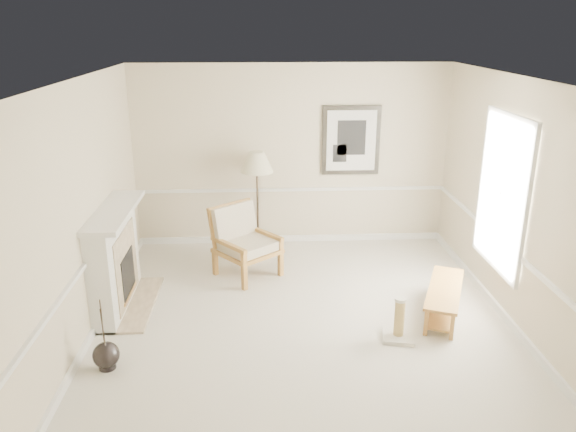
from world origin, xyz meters
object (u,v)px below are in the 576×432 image
at_px(floor_lamp, 257,165).
at_px(scratching_post, 399,326).
at_px(armchair, 242,238).
at_px(floor_vase, 106,356).
at_px(bench, 444,296).

bearing_deg(floor_lamp, scratching_post, -59.81).
distance_m(armchair, scratching_post, 2.68).
relative_size(floor_vase, floor_lamp, 0.51).
bearing_deg(bench, floor_vase, -166.06).
height_order(floor_lamp, bench, floor_lamp).
bearing_deg(scratching_post, floor_lamp, 120.19).
relative_size(floor_lamp, bench, 1.21).
bearing_deg(floor_lamp, bench, -44.25).
distance_m(floor_lamp, bench, 3.43).
height_order(floor_vase, scratching_post, floor_vase).
relative_size(floor_vase, scratching_post, 1.60).
distance_m(armchair, bench, 2.90).
distance_m(floor_vase, scratching_post, 3.25).
bearing_deg(floor_vase, floor_lamp, 63.57).
height_order(floor_vase, floor_lamp, floor_lamp).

